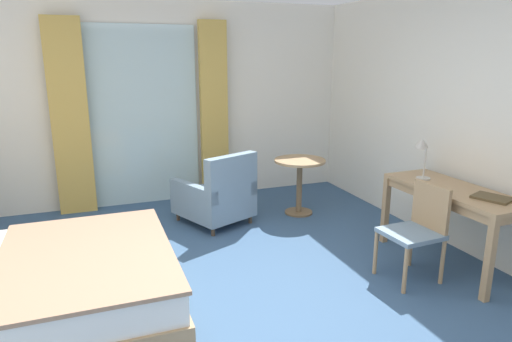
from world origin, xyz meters
TOP-DOWN VIEW (x-y plane):
  - ground at (0.00, 0.00)m, footprint 5.69×6.78m
  - wall_back at (0.00, 3.13)m, footprint 5.29×0.12m
  - wall_right at (2.59, 0.00)m, footprint 0.12×6.38m
  - balcony_glass_door at (-0.25, 3.05)m, footprint 1.37×0.02m
  - curtain_panel_left at (-1.15, 2.95)m, footprint 0.44×0.10m
  - curtain_panel_right at (0.66, 2.95)m, footprint 0.37×0.10m
  - bed at (-1.45, 0.45)m, footprint 1.97×1.75m
  - writing_desk at (2.17, 0.13)m, footprint 0.58×1.37m
  - desk_chair at (1.68, 0.01)m, footprint 0.47×0.45m
  - desk_lamp at (2.16, 0.58)m, footprint 0.20×0.27m
  - closed_book at (2.22, -0.24)m, footprint 0.32×0.35m
  - armchair_by_window at (0.39, 1.93)m, footprint 0.94×1.00m
  - round_cafe_table at (1.45, 1.90)m, footprint 0.63×0.63m

SIDE VIEW (x-z plane):
  - ground at x=0.00m, z-range -0.10..0.00m
  - bed at x=-1.45m, z-range -0.26..0.79m
  - armchair_by_window at x=0.39m, z-range -0.10..0.77m
  - desk_chair at x=1.68m, z-range 0.06..0.91m
  - round_cafe_table at x=1.45m, z-range 0.16..0.86m
  - writing_desk at x=2.17m, z-range 0.28..1.03m
  - closed_book at x=2.22m, z-range 0.75..0.77m
  - desk_lamp at x=2.16m, z-range 0.83..1.24m
  - balcony_glass_door at x=-0.25m, z-range 0.00..2.33m
  - curtain_panel_left at x=-1.15m, z-range 0.00..2.39m
  - curtain_panel_right at x=0.66m, z-range 0.00..2.39m
  - wall_back at x=0.00m, z-range 0.00..2.64m
  - wall_right at x=2.59m, z-range 0.00..2.64m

